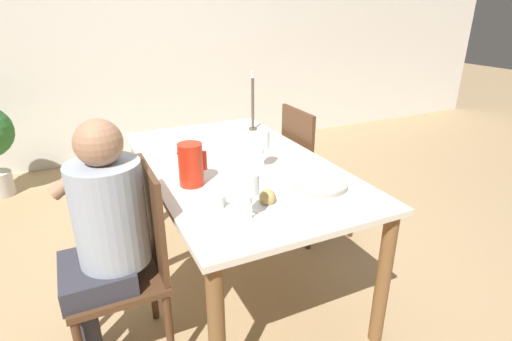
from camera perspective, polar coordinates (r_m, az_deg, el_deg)
ground_plane at (r=2.65m, az=-2.46°, el=-14.61°), size 20.00×20.00×0.00m
wall_back at (r=4.56m, az=-16.09°, el=18.01°), size 10.00×0.06×2.60m
dining_table at (r=2.31m, az=-2.73°, el=-1.29°), size 0.98×1.70×0.77m
chair_person_side at (r=1.95m, az=-17.45°, el=-12.52°), size 0.42×0.42×0.96m
chair_opposite at (r=2.87m, az=7.76°, el=0.06°), size 0.42×0.42×0.96m
person_seated at (r=1.83m, az=-20.96°, el=-8.02°), size 0.39×0.41×1.20m
red_pitcher at (r=1.98m, az=-9.30°, el=0.87°), size 0.15×0.12×0.21m
wine_glass_water at (r=2.14m, az=1.03°, el=4.30°), size 0.07×0.07×0.21m
wine_glass_juice at (r=1.61m, az=-0.72°, el=-2.32°), size 0.07×0.07×0.21m
teacup_near_person at (r=1.76m, az=-5.90°, el=-4.72°), size 0.14×0.14×0.07m
serving_tray at (r=1.99m, az=8.96°, el=-1.90°), size 0.28×0.28×0.03m
bread_plate at (r=1.79m, az=1.65°, el=-4.29°), size 0.19×0.19×0.08m
candlestick_tall at (r=2.84m, az=-0.48°, el=9.16°), size 0.06×0.06×0.42m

